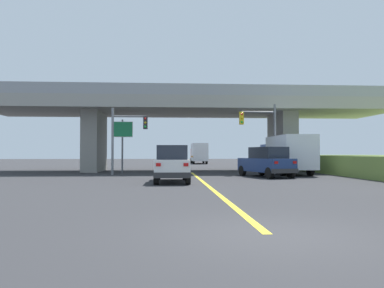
{
  "coord_description": "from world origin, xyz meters",
  "views": [
    {
      "loc": [
        -1.93,
        -7.17,
        1.57
      ],
      "look_at": [
        -0.21,
        20.02,
        2.29
      ],
      "focal_mm": 34.82,
      "sensor_mm": 36.0,
      "label": 1
    }
  ],
  "objects_px": {
    "box_truck": "(287,154)",
    "suv_crossing": "(266,162)",
    "traffic_signal_nearside": "(263,130)",
    "highway_sign": "(122,134)",
    "suv_lead": "(172,164)",
    "semi_truck_distant": "(199,153)",
    "traffic_signal_farside": "(125,132)"
  },
  "relations": [
    {
      "from": "suv_lead",
      "to": "box_truck",
      "type": "distance_m",
      "value": 11.52
    },
    {
      "from": "suv_crossing",
      "to": "semi_truck_distant",
      "type": "relative_size",
      "value": 0.69
    },
    {
      "from": "traffic_signal_farside",
      "to": "suv_crossing",
      "type": "bearing_deg",
      "value": -18.52
    },
    {
      "from": "suv_crossing",
      "to": "box_truck",
      "type": "xyz_separation_m",
      "value": [
        2.46,
        3.14,
        0.54
      ]
    },
    {
      "from": "traffic_signal_nearside",
      "to": "semi_truck_distant",
      "type": "bearing_deg",
      "value": 94.19
    },
    {
      "from": "suv_crossing",
      "to": "traffic_signal_farside",
      "type": "bearing_deg",
      "value": 144.87
    },
    {
      "from": "box_truck",
      "to": "traffic_signal_farside",
      "type": "xyz_separation_m",
      "value": [
        -12.34,
        0.16,
        1.63
      ]
    },
    {
      "from": "box_truck",
      "to": "traffic_signal_farside",
      "type": "bearing_deg",
      "value": 179.24
    },
    {
      "from": "suv_crossing",
      "to": "semi_truck_distant",
      "type": "height_order",
      "value": "semi_truck_distant"
    },
    {
      "from": "semi_truck_distant",
      "to": "traffic_signal_nearside",
      "type": "bearing_deg",
      "value": -85.81
    },
    {
      "from": "box_truck",
      "to": "semi_truck_distant",
      "type": "distance_m",
      "value": 31.1
    },
    {
      "from": "suv_crossing",
      "to": "semi_truck_distant",
      "type": "xyz_separation_m",
      "value": [
        -1.79,
        33.95,
        0.65
      ]
    },
    {
      "from": "traffic_signal_nearside",
      "to": "traffic_signal_farside",
      "type": "bearing_deg",
      "value": 177.33
    },
    {
      "from": "suv_crossing",
      "to": "highway_sign",
      "type": "height_order",
      "value": "highway_sign"
    },
    {
      "from": "suv_crossing",
      "to": "highway_sign",
      "type": "distance_m",
      "value": 11.89
    },
    {
      "from": "suv_crossing",
      "to": "semi_truck_distant",
      "type": "distance_m",
      "value": 34.01
    },
    {
      "from": "suv_lead",
      "to": "highway_sign",
      "type": "distance_m",
      "value": 10.61
    },
    {
      "from": "suv_lead",
      "to": "semi_truck_distant",
      "type": "height_order",
      "value": "semi_truck_distant"
    },
    {
      "from": "suv_crossing",
      "to": "semi_truck_distant",
      "type": "bearing_deg",
      "value": 76.4
    },
    {
      "from": "suv_lead",
      "to": "highway_sign",
      "type": "relative_size",
      "value": 1.08
    },
    {
      "from": "suv_lead",
      "to": "suv_crossing",
      "type": "bearing_deg",
      "value": 32.86
    },
    {
      "from": "traffic_signal_nearside",
      "to": "traffic_signal_farside",
      "type": "distance_m",
      "value": 10.38
    },
    {
      "from": "traffic_signal_nearside",
      "to": "semi_truck_distant",
      "type": "distance_m",
      "value": 31.26
    },
    {
      "from": "box_truck",
      "to": "traffic_signal_nearside",
      "type": "relative_size",
      "value": 1.38
    },
    {
      "from": "box_truck",
      "to": "semi_truck_distant",
      "type": "relative_size",
      "value": 1.0
    },
    {
      "from": "highway_sign",
      "to": "traffic_signal_nearside",
      "type": "bearing_deg",
      "value": -13.71
    },
    {
      "from": "suv_crossing",
      "to": "suv_lead",
      "type": "bearing_deg",
      "value": -163.75
    },
    {
      "from": "box_truck",
      "to": "suv_crossing",
      "type": "bearing_deg",
      "value": -128.07
    },
    {
      "from": "semi_truck_distant",
      "to": "traffic_signal_farside",
      "type": "bearing_deg",
      "value": -104.79
    },
    {
      "from": "highway_sign",
      "to": "semi_truck_distant",
      "type": "xyz_separation_m",
      "value": [
        8.55,
        28.49,
        -1.51
      ]
    },
    {
      "from": "traffic_signal_nearside",
      "to": "highway_sign",
      "type": "relative_size",
      "value": 1.23
    },
    {
      "from": "traffic_signal_farside",
      "to": "highway_sign",
      "type": "relative_size",
      "value": 1.16
    }
  ]
}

